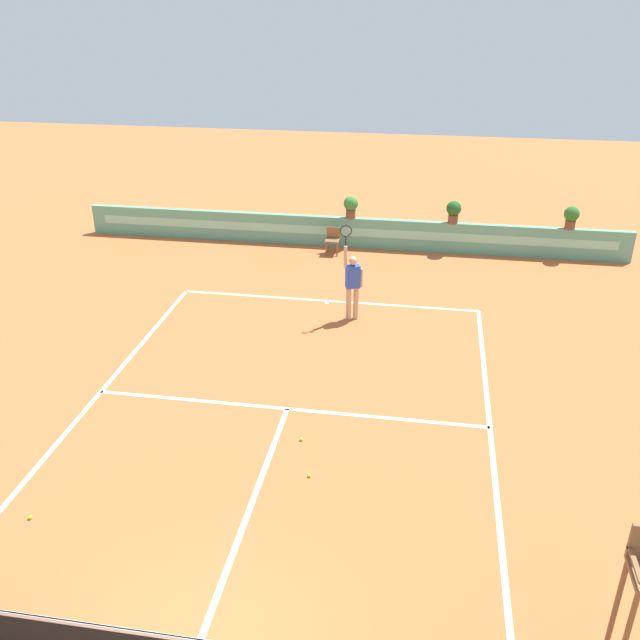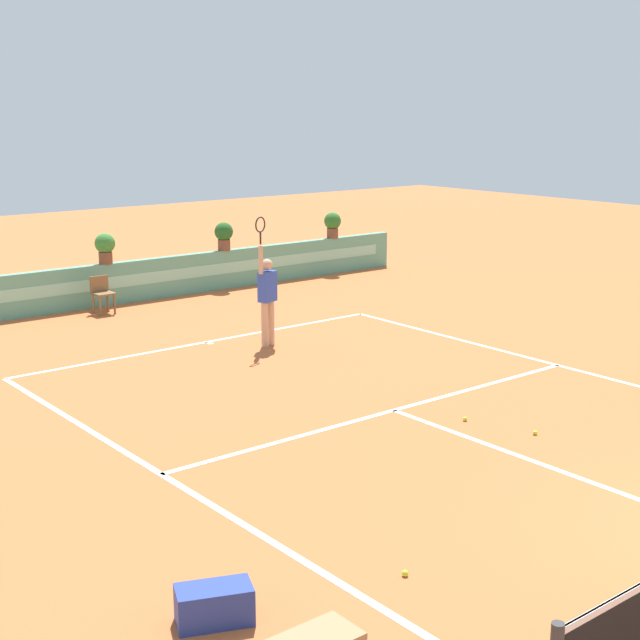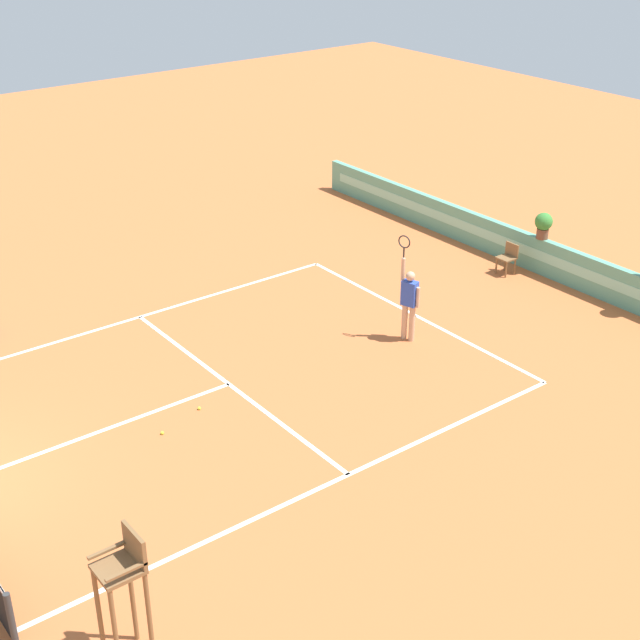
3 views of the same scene
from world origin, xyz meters
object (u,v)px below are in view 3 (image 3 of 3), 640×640
umpire_chair (125,583)px  potted_plant_centre (543,224)px  ball_kid_chair (508,257)px  tennis_player (409,299)px  tennis_ball_by_sideline (162,433)px  tennis_ball_near_baseline (199,408)px

umpire_chair → potted_plant_centre: (-5.52, 15.13, 0.07)m
ball_kid_chair → tennis_player: bearing=-75.7°
tennis_ball_by_sideline → tennis_ball_near_baseline: bearing=108.2°
tennis_ball_by_sideline → potted_plant_centre: (-0.78, 12.07, 1.38)m
tennis_player → potted_plant_centre: tennis_player is taller
ball_kid_chair → tennis_player: size_ratio=0.33×
umpire_chair → potted_plant_centre: bearing=110.0°
tennis_ball_by_sideline → tennis_player: bearing=90.4°
tennis_player → tennis_ball_near_baseline: bearing=-93.1°
tennis_player → tennis_ball_near_baseline: (-0.30, -5.51, -1.02)m
potted_plant_centre → tennis_ball_near_baseline: bearing=-87.7°
ball_kid_chair → tennis_player: 4.97m
ball_kid_chair → potted_plant_centre: potted_plant_centre is taller
tennis_ball_near_baseline → tennis_player: bearing=86.9°
potted_plant_centre → tennis_ball_by_sideline: bearing=-86.3°
umpire_chair → tennis_ball_near_baseline: bearing=141.1°
umpire_chair → tennis_ball_near_baseline: 6.66m
tennis_ball_near_baseline → tennis_ball_by_sideline: same height
potted_plant_centre → umpire_chair: bearing=-70.0°
tennis_player → tennis_ball_by_sideline: bearing=-89.6°
umpire_chair → tennis_player: size_ratio=0.83×
ball_kid_chair → tennis_ball_by_sideline: 11.42m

